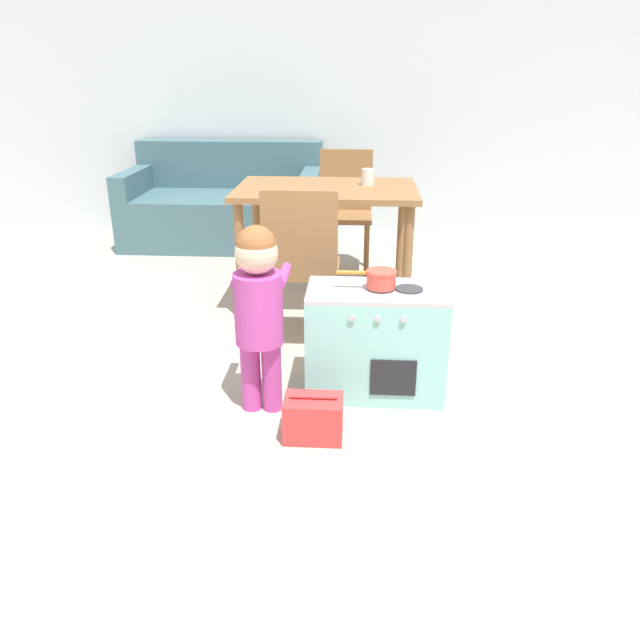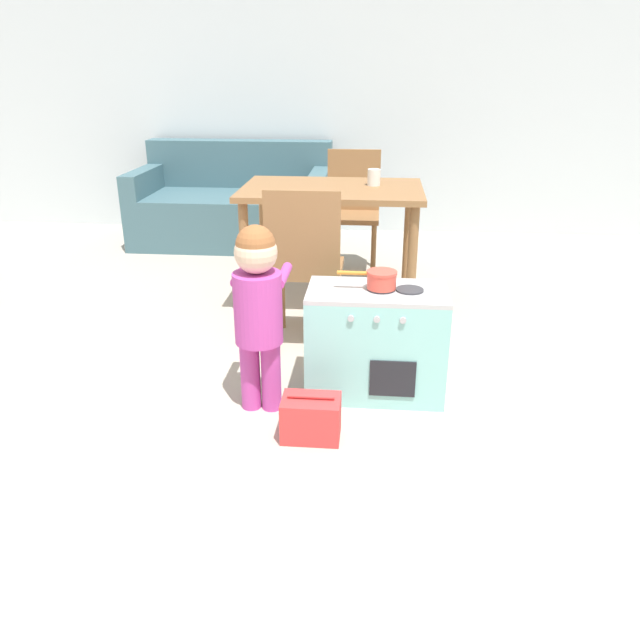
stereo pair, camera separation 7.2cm
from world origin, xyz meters
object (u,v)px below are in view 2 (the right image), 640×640
object	(u,v)px
dining_chair_far	(353,209)
couch	(235,206)
toy_pot	(381,278)
child_figure	(258,299)
dining_chair_near	(305,264)
play_kitchen	(376,342)
cup_on_table	(374,177)
dining_table	(332,205)
toy_basket	(311,418)

from	to	relation	value
dining_chair_far	couch	xyz separation A→B (m)	(-1.05, 0.77, -0.17)
toy_pot	child_figure	xyz separation A→B (m)	(-0.51, -0.20, -0.04)
toy_pot	dining_chair_near	distance (m)	0.64
play_kitchen	dining_chair_near	size ratio (longest dim) A/B	0.72
dining_chair_far	toy_pot	bearing A→B (deg)	96.25
child_figure	couch	xyz separation A→B (m)	(-0.74, 2.85, -0.22)
toy_pot	dining_chair_far	bearing A→B (deg)	96.25
child_figure	toy_pot	bearing A→B (deg)	20.90
play_kitchen	cup_on_table	distance (m)	1.36
dining_table	dining_chair_far	bearing A→B (deg)	82.15
toy_pot	couch	xyz separation A→B (m)	(-1.26, 2.65, -0.26)
child_figure	couch	distance (m)	2.95
dining_chair_near	dining_chair_far	world-z (taller)	same
dining_chair_far	dining_chair_near	bearing A→B (deg)	82.15
child_figure	toy_basket	size ratio (longest dim) A/B	3.50
toy_basket	dining_chair_near	world-z (taller)	dining_chair_near
toy_pot	toy_basket	size ratio (longest dim) A/B	1.10
play_kitchen	toy_pot	distance (m)	0.31
child_figure	dining_table	bearing A→B (deg)	81.20
play_kitchen	dining_chair_near	distance (m)	0.66
dining_chair_far	cup_on_table	distance (m)	0.73
play_kitchen	dining_chair_far	bearing A→B (deg)	95.89
toy_basket	dining_chair_far	world-z (taller)	dining_chair_far
dining_chair_far	cup_on_table	size ratio (longest dim) A/B	8.79
couch	cup_on_table	distance (m)	1.92
toy_basket	couch	world-z (taller)	couch
couch	toy_basket	bearing A→B (deg)	-72.14
play_kitchen	child_figure	distance (m)	0.60
dining_chair_far	cup_on_table	bearing A→B (deg)	103.41
cup_on_table	couch	bearing A→B (deg)	130.55
couch	child_figure	bearing A→B (deg)	-75.39
toy_basket	couch	size ratio (longest dim) A/B	0.15
toy_pot	dining_table	size ratio (longest dim) A/B	0.24
toy_basket	cup_on_table	world-z (taller)	cup_on_table
child_figure	dining_chair_far	world-z (taller)	dining_chair_far
dining_table	toy_pot	bearing A→B (deg)	-75.33
dining_table	couch	xyz separation A→B (m)	(-0.95, 1.49, -0.34)
dining_table	couch	world-z (taller)	couch
dining_chair_far	child_figure	bearing A→B (deg)	81.52
child_figure	dining_table	distance (m)	1.38
child_figure	cup_on_table	xyz separation A→B (m)	(0.46, 1.44, 0.28)
play_kitchen	couch	distance (m)	2.93
dining_table	cup_on_table	bearing A→B (deg)	17.83
toy_basket	dining_chair_near	size ratio (longest dim) A/B	0.28
play_kitchen	dining_chair_near	bearing A→B (deg)	127.74
dining_table	dining_chair_far	world-z (taller)	dining_chair_far
dining_table	cup_on_table	size ratio (longest dim) A/B	11.06
child_figure	cup_on_table	size ratio (longest dim) A/B	8.47
toy_basket	play_kitchen	bearing A→B (deg)	58.60
toy_pot	dining_chair_near	bearing A→B (deg)	128.60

